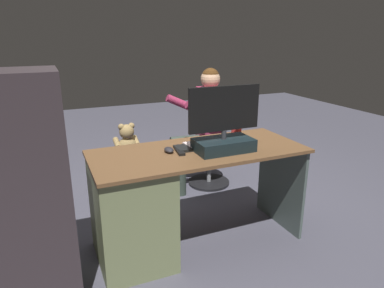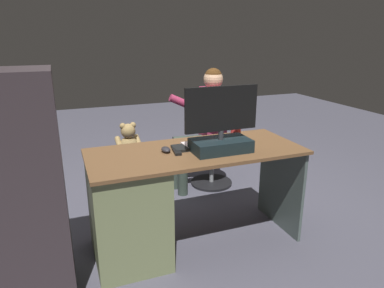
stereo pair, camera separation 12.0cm
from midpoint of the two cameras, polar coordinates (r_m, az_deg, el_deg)
ground_plane at (r=3.15m, az=-1.32°, el=-11.36°), size 10.00×10.00×0.00m
desk at (r=2.48m, az=-6.74°, el=-9.64°), size 1.51×0.64×0.74m
monitor at (r=2.41m, az=6.15°, el=1.81°), size 0.52×0.23×0.45m
keyboard at (r=2.53m, az=2.88°, el=-0.29°), size 0.42×0.14×0.02m
computer_mouse at (r=2.42m, az=-2.86°, el=-0.92°), size 0.06×0.10×0.04m
cup at (r=2.75m, az=8.36°, el=1.98°), size 0.08×0.08×0.11m
tv_remote at (r=2.41m, az=-1.10°, el=-1.18°), size 0.06×0.15×0.02m
notebook_binder at (r=2.49m, az=3.23°, el=-0.53°), size 0.25×0.32×0.02m
office_chair_teddy at (r=3.30m, az=-8.91°, el=-5.21°), size 0.49×0.49×0.46m
teddy_bear at (r=3.20m, az=-9.24°, el=0.45°), size 0.22×0.22×0.31m
visitor_chair at (r=3.65m, az=4.18°, el=-2.49°), size 0.43×0.43×0.46m
person at (r=3.48m, az=3.15°, el=3.97°), size 0.56×0.52×1.21m
equipment_rack at (r=2.14m, az=-24.30°, el=-7.38°), size 0.44×0.36×1.36m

